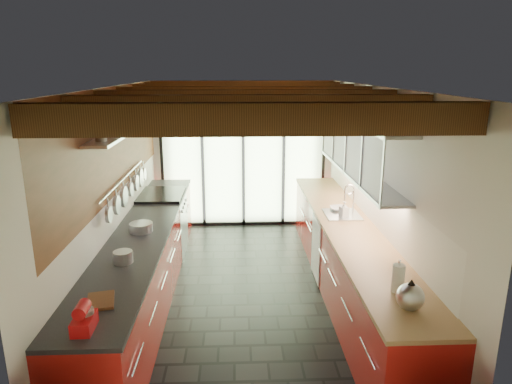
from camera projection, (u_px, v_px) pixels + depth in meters
ground at (247, 294)px, 5.87m from camera, size 5.50×5.50×0.00m
room_shell at (247, 168)px, 5.44m from camera, size 5.50×5.50×5.50m
ceiling_beams at (246, 97)px, 5.59m from camera, size 3.14×5.06×4.90m
glass_door at (243, 136)px, 8.03m from camera, size 2.95×0.10×2.90m
left_counter at (145, 263)px, 5.70m from camera, size 0.68×5.00×0.92m
range_stove at (163, 224)px, 7.09m from camera, size 0.66×0.90×0.97m
right_counter at (347, 259)px, 5.81m from camera, size 0.68×5.00×0.92m
sink_assembly at (343, 212)px, 6.06m from camera, size 0.45×0.52×0.43m
upper_cabinets_right at (360, 147)px, 5.73m from camera, size 0.34×3.00×3.00m
left_wall_fixtures at (127, 154)px, 5.62m from camera, size 0.28×2.60×0.96m
stand_mixer at (84, 318)px, 3.39m from camera, size 0.15×0.26×0.23m
pot_large at (123, 257)px, 4.57m from camera, size 0.19×0.19×0.12m
pot_small at (141, 227)px, 5.44m from camera, size 0.34×0.34×0.11m
cutting_board at (101, 301)px, 3.80m from camera, size 0.28×0.34×0.03m
kettle at (410, 295)px, 3.68m from camera, size 0.26×0.30×0.27m
paper_towel at (398, 279)px, 3.96m from camera, size 0.13×0.13×0.30m
soap_bottle at (344, 210)px, 5.93m from camera, size 0.13×0.13×0.22m
bowl at (339, 209)px, 6.23m from camera, size 0.25×0.25×0.06m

